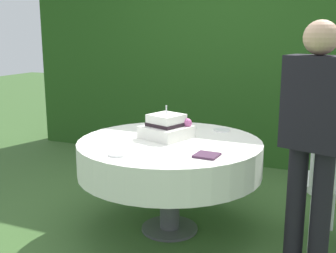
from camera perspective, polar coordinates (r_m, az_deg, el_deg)
name	(u,v)px	position (r m, az deg, el deg)	size (l,w,h in m)	color
ground_plane	(170,229)	(3.51, 0.21, -13.42)	(20.00, 20.00, 0.00)	#3D602D
foliage_hedge	(242,41)	(5.15, 9.71, 11.14)	(5.44, 0.40, 2.85)	#234C19
cake_table	(170,157)	(3.29, 0.22, -4.02)	(1.39, 1.39, 0.72)	#4C4C51
wedding_cake	(167,128)	(3.33, -0.15, -0.14)	(0.41, 0.41, 0.26)	white
serving_plate_near	(221,130)	(3.60, 7.09, -0.47)	(0.14, 0.14, 0.01)	white
serving_plate_far	(190,127)	(3.68, 2.90, -0.11)	(0.12, 0.12, 0.01)	white
serving_plate_left	(118,154)	(2.90, -6.60, -3.67)	(0.13, 0.13, 0.01)	white
napkin_stack	(207,155)	(2.87, 5.16, -3.81)	(0.15, 0.15, 0.01)	#4C2D47
garden_chair	(331,176)	(3.26, 20.79, -6.12)	(0.55, 0.55, 0.89)	white
standing_person	(314,136)	(2.70, 18.69, -1.16)	(0.40, 0.29, 1.60)	black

